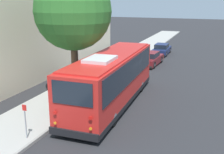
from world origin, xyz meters
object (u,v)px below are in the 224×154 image
(parked_sedan_maroon, at_px, (150,59))
(sign_post_far, at_px, (51,110))
(shuttle_bus, at_px, (112,77))
(fire_hydrant, at_px, (121,67))
(street_tree, at_px, (74,6))
(parked_sedan_navy, at_px, (162,49))
(sign_post_near, at_px, (25,121))

(parked_sedan_maroon, bearing_deg, sign_post_far, 176.78)
(shuttle_bus, distance_m, fire_hydrant, 7.80)
(shuttle_bus, bearing_deg, street_tree, 79.72)
(fire_hydrant, bearing_deg, street_tree, 174.03)
(parked_sedan_maroon, relative_size, sign_post_far, 3.74)
(street_tree, xyz_separation_m, fire_hydrant, (7.03, -0.74, -5.44))
(shuttle_bus, xyz_separation_m, parked_sedan_maroon, (11.53, 0.32, -1.18))
(shuttle_bus, relative_size, sign_post_far, 9.11)
(parked_sedan_maroon, xyz_separation_m, street_tree, (-11.12, 2.38, 5.38))
(parked_sedan_navy, bearing_deg, street_tree, 171.93)
(sign_post_near, distance_m, sign_post_far, 2.13)
(sign_post_near, height_order, fire_hydrant, sign_post_near)
(parked_sedan_maroon, xyz_separation_m, parked_sedan_navy, (5.93, 0.06, -0.04))
(shuttle_bus, xyz_separation_m, sign_post_near, (-5.86, 1.99, -0.80))
(sign_post_far, bearing_deg, parked_sedan_navy, -4.36)
(street_tree, bearing_deg, fire_hydrant, -5.97)
(parked_sedan_navy, relative_size, sign_post_far, 3.56)
(parked_sedan_maroon, relative_size, street_tree, 0.51)
(parked_sedan_navy, height_order, sign_post_near, sign_post_near)
(sign_post_far, bearing_deg, street_tree, 9.60)
(sign_post_near, distance_m, fire_hydrant, 13.31)
(sign_post_far, distance_m, fire_hydrant, 11.19)
(shuttle_bus, height_order, fire_hydrant, shuttle_bus)
(street_tree, distance_m, sign_post_far, 6.73)
(shuttle_bus, relative_size, fire_hydrant, 13.25)
(parked_sedan_maroon, height_order, street_tree, street_tree)
(street_tree, bearing_deg, sign_post_near, -173.61)
(parked_sedan_navy, relative_size, street_tree, 0.48)
(parked_sedan_maroon, xyz_separation_m, sign_post_far, (-15.27, 1.68, 0.12))
(street_tree, distance_m, fire_hydrant, 8.92)
(street_tree, relative_size, sign_post_near, 5.24)
(sign_post_far, bearing_deg, sign_post_near, 180.00)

